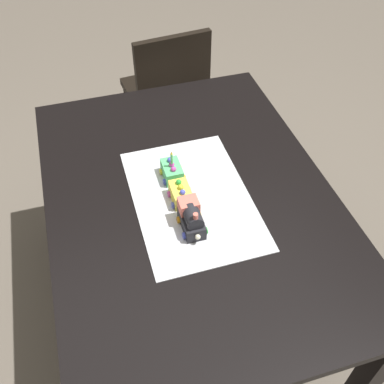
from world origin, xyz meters
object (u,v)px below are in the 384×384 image
at_px(cake_car_flatbed_lemon, 181,194).
at_px(birthday_candle, 172,158).
at_px(cake_car_gondola_mint_green, 172,171).
at_px(chair, 167,93).
at_px(cake_locomotive, 191,218).
at_px(dining_table, 190,215).

height_order(cake_car_flatbed_lemon, birthday_candle, birthday_candle).
relative_size(cake_car_flatbed_lemon, cake_car_gondola_mint_green, 1.00).
bearing_deg(cake_car_flatbed_lemon, chair, -11.32).
height_order(chair, cake_locomotive, same).
xyz_separation_m(dining_table, cake_locomotive, (-0.14, 0.04, 0.16)).
bearing_deg(cake_locomotive, chair, -10.10).
height_order(dining_table, cake_car_flatbed_lemon, cake_car_flatbed_lemon).
bearing_deg(birthday_candle, dining_table, -159.03).
bearing_deg(dining_table, birthday_candle, 20.97).
bearing_deg(cake_car_flatbed_lemon, cake_locomotive, -180.00).
relative_size(dining_table, cake_car_flatbed_lemon, 14.00).
relative_size(dining_table, cake_car_gondola_mint_green, 14.00).
distance_m(cake_car_gondola_mint_green, birthday_candle, 0.07).
bearing_deg(chair, cake_locomotive, 74.03).
bearing_deg(cake_locomotive, birthday_candle, 0.00).
relative_size(chair, cake_car_gondola_mint_green, 8.60).
bearing_deg(cake_car_gondola_mint_green, cake_car_flatbed_lemon, 180.00).
bearing_deg(cake_car_gondola_mint_green, birthday_candle, -180.00).
distance_m(dining_table, birthday_candle, 0.24).
bearing_deg(birthday_candle, cake_locomotive, -180.00).
xyz_separation_m(chair, cake_locomotive, (-1.18, 0.21, 0.32)).
relative_size(dining_table, cake_locomotive, 10.00).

